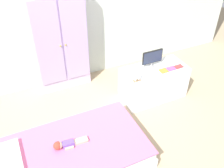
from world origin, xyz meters
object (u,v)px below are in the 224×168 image
Objects in this scene: book_orange at (164,71)px; rocking_horse_toy at (138,77)px; doll at (64,144)px; tv_monitor at (152,57)px; book_purple at (171,69)px; tv_stand at (153,83)px; wardrobe at (60,41)px; book_red at (179,67)px; bed at (71,155)px.

rocking_horse_toy is at bearing -174.46° from book_orange.
tv_monitor reaches higher than doll.
tv_stand is at bearing 151.41° from book_purple.
tv_monitor is at bearing 98.47° from tv_stand.
book_red is (1.48, -0.97, -0.28)m from wardrobe.
bed is at bearing -155.88° from rocking_horse_toy.
book_red is at bearing 15.07° from doll.
wardrobe reaches higher than tv_stand.
book_purple is 0.14m from book_red.
book_orange is at bearing -56.00° from tv_stand.
book_orange is (0.08, -0.19, -0.14)m from tv_monitor.
rocking_horse_toy is at bearing -53.42° from wardrobe.
wardrobe is at bearing 141.23° from book_orange.
tv_stand reaches higher than doll.
rocking_horse_toy is 1.18× the size of book_orange.
wardrobe is at bearing 75.80° from bed.
bed is 1.85m from book_purple.
rocking_horse_toy is at bearing -158.54° from tv_stand.
book_orange reaches higher than doll.
wardrobe is 12.28× the size of book_purple.
book_purple is at bearing 17.88° from bed.
book_purple is (0.12, 0.00, 0.00)m from book_orange.
tv_stand is (1.57, 0.62, -0.05)m from doll.
doll is 3.04× the size of book_purple.
doll is 1.63m from wardrobe.
wardrobe is at bearing 126.58° from rocking_horse_toy.
bed is at bearing -156.54° from tv_stand.
book_purple reaches higher than doll.
tv_monitor is at bearing 114.14° from book_orange.
tv_monitor is (-0.01, 0.08, 0.40)m from tv_stand.
doll is at bearing -164.93° from book_red.
book_orange is 0.84× the size of book_red.
tv_stand is 0.34m from book_purple.
wardrobe reaches higher than book_red.
bed is at bearing -163.40° from book_red.
book_red is (0.35, -0.19, -0.14)m from tv_monitor.
doll is 1.74m from book_orange.
book_orange is at bearing 19.17° from bed.
tv_monitor reaches higher than tv_stand.
bed is 4.43× the size of doll.
bed is 1.98m from book_red.
book_red is (0.27, 0.00, -0.00)m from book_orange.
rocking_horse_toy is 0.99× the size of book_red.
bed is 15.51× the size of book_orange.
wardrobe is 1.68m from book_purple.
doll is at bearing -163.79° from book_purple.
book_purple is (1.72, 0.56, 0.38)m from bed.
tv_monitor is 2.89× the size of book_orange.
book_red is (1.91, 0.51, 0.21)m from doll.
tv_stand is at bearing 124.00° from book_orange.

